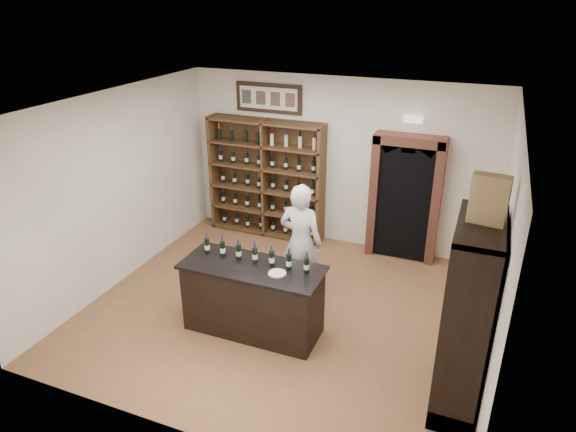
# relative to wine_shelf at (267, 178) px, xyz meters

# --- Properties ---
(floor) EXTENTS (5.50, 5.50, 0.00)m
(floor) POSITION_rel_wine_shelf_xyz_m (1.30, -2.33, -1.10)
(floor) COLOR brown
(floor) RESTS_ON ground
(ceiling) EXTENTS (5.50, 5.50, 0.00)m
(ceiling) POSITION_rel_wine_shelf_xyz_m (1.30, -2.33, 1.90)
(ceiling) COLOR white
(ceiling) RESTS_ON wall_back
(wall_back) EXTENTS (5.50, 0.04, 3.00)m
(wall_back) POSITION_rel_wine_shelf_xyz_m (1.30, 0.17, 0.40)
(wall_back) COLOR white
(wall_back) RESTS_ON ground
(wall_left) EXTENTS (0.04, 5.00, 3.00)m
(wall_left) POSITION_rel_wine_shelf_xyz_m (-1.45, -2.33, 0.40)
(wall_left) COLOR white
(wall_left) RESTS_ON ground
(wall_right) EXTENTS (0.04, 5.00, 3.00)m
(wall_right) POSITION_rel_wine_shelf_xyz_m (4.05, -2.33, 0.40)
(wall_right) COLOR white
(wall_right) RESTS_ON ground
(wine_shelf) EXTENTS (2.20, 0.38, 2.20)m
(wine_shelf) POSITION_rel_wine_shelf_xyz_m (0.00, 0.00, 0.00)
(wine_shelf) COLOR #533B1C
(wine_shelf) RESTS_ON ground
(framed_picture) EXTENTS (1.25, 0.04, 0.52)m
(framed_picture) POSITION_rel_wine_shelf_xyz_m (0.00, 0.14, 1.45)
(framed_picture) COLOR black
(framed_picture) RESTS_ON wall_back
(arched_doorway) EXTENTS (1.17, 0.35, 2.17)m
(arched_doorway) POSITION_rel_wine_shelf_xyz_m (2.55, -0.00, 0.04)
(arched_doorway) COLOR black
(arched_doorway) RESTS_ON ground
(emergency_light) EXTENTS (0.30, 0.10, 0.10)m
(emergency_light) POSITION_rel_wine_shelf_xyz_m (2.55, 0.09, 1.30)
(emergency_light) COLOR white
(emergency_light) RESTS_ON wall_back
(tasting_counter) EXTENTS (1.88, 0.78, 1.00)m
(tasting_counter) POSITION_rel_wine_shelf_xyz_m (1.10, -2.93, -0.61)
(tasting_counter) COLOR black
(tasting_counter) RESTS_ON ground
(counter_bottle_0) EXTENTS (0.07, 0.07, 0.30)m
(counter_bottle_0) POSITION_rel_wine_shelf_xyz_m (0.38, -2.83, 0.01)
(counter_bottle_0) COLOR black
(counter_bottle_0) RESTS_ON tasting_counter
(counter_bottle_1) EXTENTS (0.07, 0.07, 0.30)m
(counter_bottle_1) POSITION_rel_wine_shelf_xyz_m (0.62, -2.83, 0.01)
(counter_bottle_1) COLOR black
(counter_bottle_1) RESTS_ON tasting_counter
(counter_bottle_2) EXTENTS (0.07, 0.07, 0.30)m
(counter_bottle_2) POSITION_rel_wine_shelf_xyz_m (0.86, -2.83, 0.01)
(counter_bottle_2) COLOR black
(counter_bottle_2) RESTS_ON tasting_counter
(counter_bottle_3) EXTENTS (0.07, 0.07, 0.30)m
(counter_bottle_3) POSITION_rel_wine_shelf_xyz_m (1.10, -2.83, 0.01)
(counter_bottle_3) COLOR black
(counter_bottle_3) RESTS_ON tasting_counter
(counter_bottle_4) EXTENTS (0.07, 0.07, 0.30)m
(counter_bottle_4) POSITION_rel_wine_shelf_xyz_m (1.34, -2.83, 0.01)
(counter_bottle_4) COLOR black
(counter_bottle_4) RESTS_ON tasting_counter
(counter_bottle_5) EXTENTS (0.07, 0.07, 0.30)m
(counter_bottle_5) POSITION_rel_wine_shelf_xyz_m (1.58, -2.83, 0.01)
(counter_bottle_5) COLOR black
(counter_bottle_5) RESTS_ON tasting_counter
(counter_bottle_6) EXTENTS (0.07, 0.07, 0.30)m
(counter_bottle_6) POSITION_rel_wine_shelf_xyz_m (1.82, -2.83, 0.01)
(counter_bottle_6) COLOR black
(counter_bottle_6) RESTS_ON tasting_counter
(side_cabinet) EXTENTS (0.48, 1.20, 2.20)m
(side_cabinet) POSITION_rel_wine_shelf_xyz_m (3.82, -3.23, -0.35)
(side_cabinet) COLOR black
(side_cabinet) RESTS_ON ground
(shopkeeper) EXTENTS (0.69, 0.48, 1.82)m
(shopkeeper) POSITION_rel_wine_shelf_xyz_m (1.39, -1.90, -0.19)
(shopkeeper) COLOR silver
(shopkeeper) RESTS_ON ground
(plate) EXTENTS (0.23, 0.23, 0.02)m
(plate) POSITION_rel_wine_shelf_xyz_m (1.49, -3.00, -0.09)
(plate) COLOR beige
(plate) RESTS_ON tasting_counter
(wine_crate) EXTENTS (0.37, 0.20, 0.50)m
(wine_crate) POSITION_rel_wine_shelf_xyz_m (3.81, -3.22, 1.35)
(wine_crate) COLOR #A37A56
(wine_crate) RESTS_ON side_cabinet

